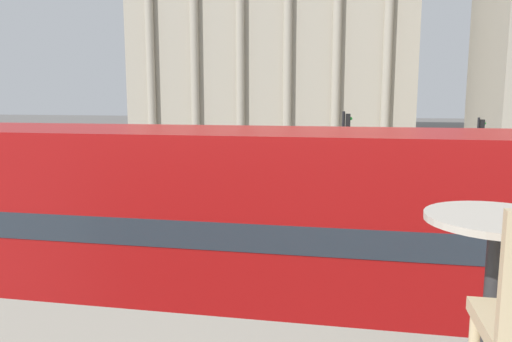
{
  "coord_description": "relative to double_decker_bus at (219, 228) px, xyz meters",
  "views": [
    {
      "loc": [
        0.81,
        -2.56,
        4.71
      ],
      "look_at": [
        -2.53,
        15.13,
        1.92
      ],
      "focal_mm": 35.0,
      "sensor_mm": 36.0,
      "label": 1
    }
  ],
  "objects": [
    {
      "name": "pedestrian_white",
      "position": [
        -0.11,
        27.2,
        -1.33
      ],
      "size": [
        0.32,
        0.32,
        1.68
      ],
      "rotation": [
        0.0,
        0.0,
        1.77
      ],
      "color": "#282B33",
      "rests_on": "ground_plane"
    },
    {
      "name": "traffic_light_far",
      "position": [
        8.84,
        18.85,
        0.02
      ],
      "size": [
        0.42,
        0.24,
        3.51
      ],
      "color": "black",
      "rests_on": "ground_plane"
    },
    {
      "name": "plaza_building_left",
      "position": [
        -6.72,
        49.96,
        10.23
      ],
      "size": [
        31.58,
        13.69,
        25.06
      ],
      "color": "#B2A893",
      "rests_on": "ground_plane"
    },
    {
      "name": "traffic_light_mid",
      "position": [
        2.08,
        12.5,
        0.31
      ],
      "size": [
        0.42,
        0.24,
        4.0
      ],
      "color": "black",
      "rests_on": "ground_plane"
    },
    {
      "name": "pedestrian_red",
      "position": [
        -6.98,
        23.91,
        -1.31
      ],
      "size": [
        0.32,
        0.32,
        1.71
      ],
      "rotation": [
        0.0,
        0.0,
        2.05
      ],
      "color": "#282B33",
      "rests_on": "ground_plane"
    },
    {
      "name": "cafe_dining_table",
      "position": [
        2.91,
        -6.29,
        1.71
      ],
      "size": [
        0.6,
        0.6,
        0.73
      ],
      "color": "#2D2D30",
      "rests_on": "cafe_floor_slab"
    },
    {
      "name": "traffic_light_near",
      "position": [
        2.63,
        6.02,
        -0.09
      ],
      "size": [
        0.42,
        0.24,
        3.34
      ],
      "color": "black",
      "rests_on": "ground_plane"
    },
    {
      "name": "double_decker_bus",
      "position": [
        0.0,
        0.0,
        0.0
      ],
      "size": [
        10.88,
        2.76,
        4.08
      ],
      "rotation": [
        0.0,
        0.0,
        0.11
      ],
      "color": "black",
      "rests_on": "ground_plane"
    },
    {
      "name": "pedestrian_yellow",
      "position": [
        0.18,
        23.38,
        -1.28
      ],
      "size": [
        0.32,
        0.32,
        1.75
      ],
      "rotation": [
        0.0,
        0.0,
        6.14
      ],
      "color": "#282B33",
      "rests_on": "ground_plane"
    },
    {
      "name": "car_maroon",
      "position": [
        6.52,
        16.63,
        -1.59
      ],
      "size": [
        4.2,
        1.93,
        1.35
      ],
      "rotation": [
        0.0,
        0.0,
        4.1
      ],
      "color": "black",
      "rests_on": "ground_plane"
    }
  ]
}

